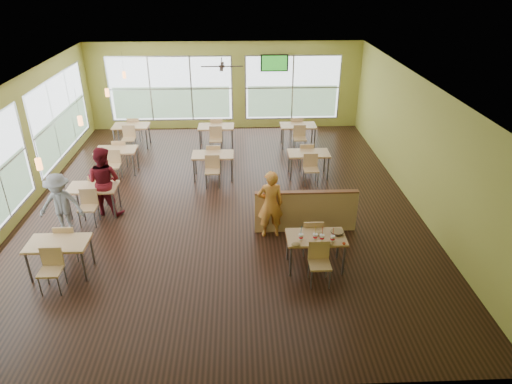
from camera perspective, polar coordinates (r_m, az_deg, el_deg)
The scene contains 20 objects.
room at distance 11.58m, azimuth -4.44°, elevation 5.84°, with size 12.00×12.04×3.20m.
window_bays at distance 14.85m, azimuth -14.49°, elevation 9.38°, with size 9.24×10.24×2.38m.
main_table at distance 9.47m, azimuth 7.50°, elevation -6.13°, with size 1.22×1.52×0.87m.
half_wall_divider at distance 10.75m, azimuth 6.25°, elevation -2.39°, with size 2.40×0.14×1.04m.
dining_tables at distance 13.61m, azimuth -8.53°, elevation 4.54°, with size 6.92×8.72×0.87m.
pendant_lights at distance 12.49m, azimuth -19.57°, elevation 10.09°, with size 0.11×7.31×0.86m.
ceiling_fan at distance 14.09m, azimuth -4.29°, elevation 15.41°, with size 1.25×1.25×0.29m.
tv_backwall at distance 17.07m, azimuth 2.32°, elevation 15.82°, with size 1.00×0.07×0.60m.
man_plaid at distance 10.36m, azimuth 1.80°, elevation -1.53°, with size 0.60×0.40×1.65m, color red.
patron_maroon at distance 11.90m, azimuth -18.48°, elevation 1.31°, with size 0.86×0.67×1.78m, color maroon.
patron_grey at distance 11.32m, azimuth -23.23°, elevation -1.53°, with size 1.01×0.58×1.56m, color slate.
cup_blue at distance 9.23m, azimuth 5.63°, elevation -5.59°, with size 0.10×0.10×0.35m.
cup_yellow at distance 9.27m, azimuth 7.42°, elevation -5.53°, with size 0.10×0.10×0.36m.
cup_red_near at distance 9.25m, azimuth 8.25°, elevation -5.65°, with size 0.10×0.10×0.36m.
cup_red_far at distance 9.26m, azimuth 9.56°, elevation -5.74°, with size 0.10×0.10×0.35m.
food_basket at distance 9.54m, azimuth 10.11°, elevation -4.97°, with size 0.27×0.27×0.06m.
ketchup_cup at distance 9.25m, azimuth 10.94°, elevation -6.33°, with size 0.06×0.06×0.03m, color #A62207.
wrapper_left at distance 9.08m, azimuth 5.01°, elevation -6.52°, with size 0.18×0.16×0.04m, color tan.
wrapper_mid at distance 9.45m, azimuth 7.86°, elevation -5.19°, with size 0.20×0.18×0.05m, color tan.
wrapper_right at distance 9.20m, azimuth 9.25°, elevation -6.36°, with size 0.12×0.11×0.03m, color tan.
Camera 1 is at (0.45, -10.79, 5.79)m, focal length 32.00 mm.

